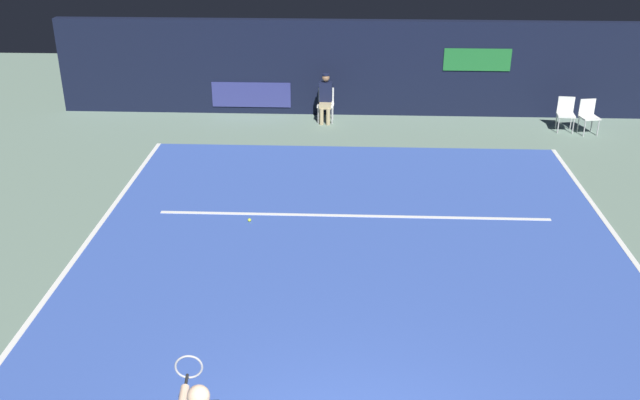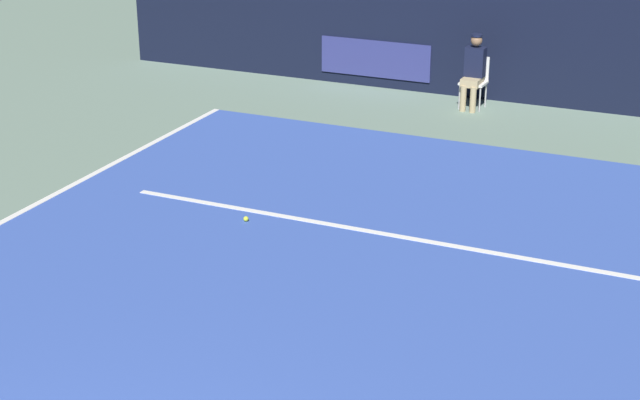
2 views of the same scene
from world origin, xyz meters
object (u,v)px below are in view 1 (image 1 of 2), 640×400
courtside_chair_near (588,114)px  courtside_chair_far (566,112)px  tennis_ball (249,220)px  line_judge_on_chair (326,97)px

courtside_chair_near → courtside_chair_far: bearing=161.1°
courtside_chair_near → tennis_ball: 9.83m
tennis_ball → courtside_chair_near: bearing=34.9°
line_judge_on_chair → tennis_ball: bearing=-101.3°
tennis_ball → courtside_chair_far: bearing=37.6°
line_judge_on_chair → courtside_chair_far: (6.29, -0.43, -0.18)m
line_judge_on_chair → tennis_ball: (-1.24, -6.22, -0.64)m
line_judge_on_chair → courtside_chair_far: bearing=-3.9°
line_judge_on_chair → tennis_ball: size_ratio=19.41×
tennis_ball → line_judge_on_chair: bearing=78.7°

